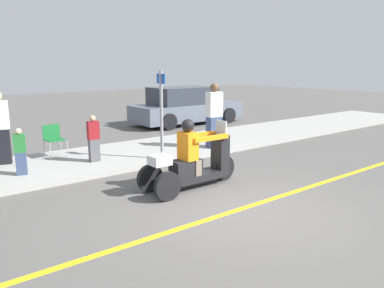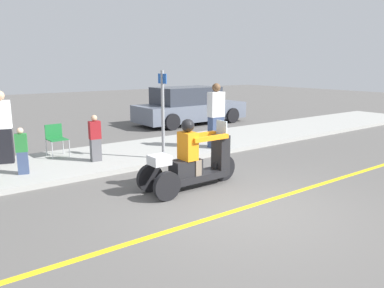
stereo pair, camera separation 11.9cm
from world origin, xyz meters
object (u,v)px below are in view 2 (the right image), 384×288
spectator_far_back (22,152)px  spectator_end_of_line (95,139)px  street_sign (163,111)px  spectator_by_tree (3,129)px  folding_chair_curbside (56,137)px  parked_car_lot_left (189,106)px  motorcycle_trike (192,163)px  spectator_near_curb (216,117)px

spectator_far_back → spectator_end_of_line: size_ratio=0.89×
street_sign → spectator_far_back: bearing=168.6°
spectator_by_tree → spectator_end_of_line: spectator_by_tree is taller
spectator_by_tree → street_sign: street_sign is taller
folding_chair_curbside → spectator_by_tree: bearing=-179.9°
spectator_far_back → folding_chair_curbside: (1.10, 1.25, 0.01)m
parked_car_lot_left → motorcycle_trike: bearing=-125.7°
spectator_end_of_line → street_sign: (1.48, -0.77, 0.65)m
folding_chair_curbside → street_sign: 2.91m
parked_car_lot_left → folding_chair_curbside: bearing=-155.2°
street_sign → parked_car_lot_left: bearing=48.1°
spectator_near_curb → street_sign: size_ratio=0.83×
spectator_by_tree → folding_chair_curbside: size_ratio=2.12×
folding_chair_curbside → parked_car_lot_left: size_ratio=0.17×
spectator_by_tree → spectator_far_back: (0.12, -1.25, -0.35)m
spectator_near_curb → street_sign: street_sign is taller
spectator_far_back → spectator_end_of_line: (1.71, 0.12, 0.06)m
spectator_by_tree → spectator_near_curb: size_ratio=0.95×
motorcycle_trike → spectator_far_back: size_ratio=2.16×
motorcycle_trike → folding_chair_curbside: (-1.50, 3.92, 0.12)m
motorcycle_trike → parked_car_lot_left: 8.49m
spectator_by_tree → street_sign: size_ratio=0.79×
spectator_far_back → spectator_near_curb: size_ratio=0.56×
motorcycle_trike → spectator_by_tree: (-2.72, 3.91, 0.45)m
motorcycle_trike → street_sign: 2.26m
motorcycle_trike → spectator_end_of_line: 2.93m
spectator_near_curb → spectator_end_of_line: 3.45m
spectator_far_back → motorcycle_trike: bearing=-45.7°
parked_car_lot_left → spectator_end_of_line: bearing=-144.9°
spectator_far_back → folding_chair_curbside: spectator_far_back is taller
motorcycle_trike → spectator_far_back: 3.72m
street_sign → spectator_by_tree: bearing=150.2°
spectator_far_back → street_sign: bearing=-11.4°
spectator_by_tree → spectator_near_curb: 5.48m
spectator_near_curb → parked_car_lot_left: (2.46, 4.66, -0.27)m
folding_chair_curbside → spectator_end_of_line: bearing=-61.4°
spectator_far_back → parked_car_lot_left: size_ratio=0.21×
spectator_far_back → street_sign: size_ratio=0.46×
spectator_far_back → folding_chair_curbside: 1.66m
spectator_near_curb → parked_car_lot_left: 5.27m
folding_chair_curbside → street_sign: bearing=-42.1°
spectator_end_of_line → spectator_by_tree: bearing=148.4°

